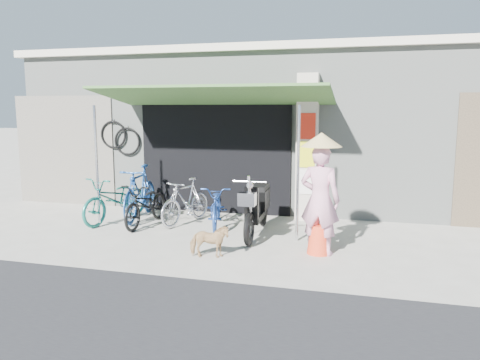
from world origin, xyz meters
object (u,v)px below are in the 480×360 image
(bike_navy, at_px, (217,205))
(nun, at_px, (320,196))
(street_dog, at_px, (209,241))
(moped, at_px, (257,207))
(bike_silver, at_px, (186,201))
(bike_teal, at_px, (116,199))
(bike_blue, at_px, (140,193))
(bike_black, at_px, (147,204))

(bike_navy, relative_size, nun, 0.82)
(street_dog, xyz_separation_m, moped, (0.42, 1.52, 0.24))
(bike_silver, bearing_deg, moped, 1.06)
(bike_teal, height_order, bike_navy, bike_teal)
(street_dog, distance_m, nun, 1.88)
(bike_teal, xyz_separation_m, street_dog, (2.60, -1.75, -0.21))
(bike_blue, bearing_deg, bike_teal, -143.50)
(moped, bearing_deg, bike_blue, 165.46)
(bike_blue, bearing_deg, bike_navy, -13.06)
(bike_black, relative_size, nun, 0.84)
(bike_black, distance_m, nun, 3.66)
(bike_black, distance_m, street_dog, 2.48)
(bike_navy, bearing_deg, moped, -37.76)
(bike_teal, distance_m, bike_navy, 2.12)
(bike_navy, relative_size, street_dog, 2.56)
(moped, bearing_deg, bike_navy, 153.92)
(bike_black, xyz_separation_m, nun, (3.48, -0.98, 0.52))
(bike_teal, xyz_separation_m, bike_blue, (0.36, 0.35, 0.09))
(bike_blue, relative_size, nun, 0.96)
(nun, bearing_deg, bike_blue, -8.72)
(moped, bearing_deg, street_dog, -107.50)
(bike_teal, bearing_deg, bike_silver, 20.86)
(nun, bearing_deg, street_dog, 33.78)
(bike_black, bearing_deg, bike_teal, 172.30)
(bike_teal, xyz_separation_m, bike_black, (0.74, -0.12, -0.04))
(bike_black, relative_size, street_dog, 2.63)
(bike_blue, bearing_deg, moped, -19.43)
(bike_teal, distance_m, moped, 3.02)
(bike_blue, bearing_deg, nun, -27.66)
(bike_teal, distance_m, nun, 4.39)
(bike_silver, xyz_separation_m, nun, (2.77, -1.29, 0.48))
(bike_blue, distance_m, bike_silver, 1.10)
(moped, height_order, nun, nun)
(street_dog, bearing_deg, moped, -27.97)
(bike_blue, bearing_deg, bike_silver, -15.00)
(moped, distance_m, nun, 1.55)
(bike_black, distance_m, moped, 2.28)
(moped, bearing_deg, nun, -37.89)
(bike_black, xyz_separation_m, bike_navy, (1.38, 0.28, -0.01))
(bike_teal, xyz_separation_m, nun, (4.22, -1.10, 0.47))
(bike_navy, distance_m, moped, 0.98)
(street_dog, bearing_deg, bike_teal, 43.21)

